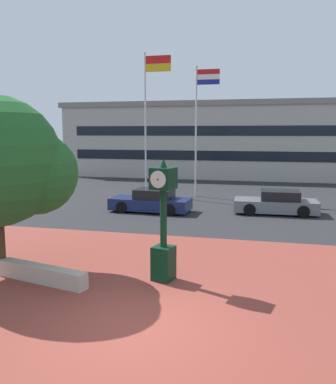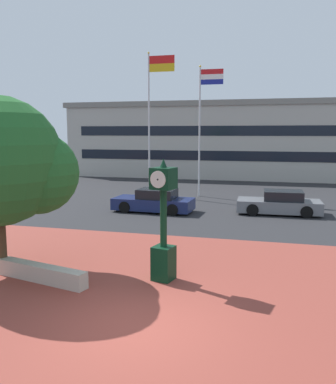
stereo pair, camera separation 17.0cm
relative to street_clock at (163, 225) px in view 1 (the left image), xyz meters
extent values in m
plane|color=#262628|center=(0.13, -3.15, -1.68)|extent=(200.00, 200.00, 0.00)
cube|color=brown|center=(0.13, -0.96, -1.67)|extent=(44.00, 12.38, 0.01)
cube|color=#ADA393|center=(-3.48, -1.06, -1.43)|extent=(3.21, 1.12, 0.50)
cube|color=black|center=(0.00, 0.00, -1.16)|extent=(0.70, 0.70, 1.03)
cylinder|color=black|center=(0.00, 0.00, 0.22)|extent=(0.21, 0.21, 1.73)
cube|color=black|center=(0.00, 0.00, 1.40)|extent=(0.75, 0.75, 0.63)
cylinder|color=silver|center=(0.07, 0.32, 1.40)|extent=(0.49, 0.14, 0.49)
sphere|color=black|center=(0.08, 0.34, 1.40)|extent=(0.05, 0.05, 0.05)
cylinder|color=silver|center=(-0.07, -0.32, 1.40)|extent=(0.49, 0.14, 0.49)
sphere|color=black|center=(-0.08, -0.34, 1.40)|extent=(0.05, 0.05, 0.05)
cone|color=black|center=(0.00, 0.00, 1.85)|extent=(0.22, 0.22, 0.27)
cylinder|color=#42301E|center=(-5.12, -0.64, -0.66)|extent=(0.29, 0.29, 2.04)
sphere|color=#236028|center=(-4.11, -0.04, 1.46)|extent=(2.61, 2.61, 2.61)
cube|color=slate|center=(3.40, 11.40, -1.24)|extent=(4.50, 1.99, 0.64)
cube|color=black|center=(3.62, 11.40, -0.68)|extent=(2.09, 1.65, 0.56)
cylinder|color=black|center=(2.06, 10.49, -1.36)|extent=(0.65, 0.24, 0.64)
cylinder|color=black|center=(2.00, 12.21, -1.36)|extent=(0.65, 0.24, 0.64)
cylinder|color=black|center=(4.80, 10.58, -1.36)|extent=(0.65, 0.24, 0.64)
cylinder|color=black|center=(4.75, 12.30, -1.36)|extent=(0.65, 0.24, 0.64)
cylinder|color=black|center=(-11.65, 8.53, -1.36)|extent=(0.65, 0.25, 0.64)
cylinder|color=black|center=(-11.75, 10.29, -1.36)|extent=(0.65, 0.25, 0.64)
cube|color=navy|center=(-3.41, 10.31, -1.24)|extent=(4.51, 1.99, 0.64)
cube|color=black|center=(-3.19, 10.30, -0.68)|extent=(2.10, 1.64, 0.56)
cylinder|color=black|center=(-4.82, 9.52, -1.36)|extent=(0.65, 0.24, 0.64)
cylinder|color=black|center=(-4.75, 11.22, -1.36)|extent=(0.65, 0.24, 0.64)
cylinder|color=black|center=(-2.07, 9.41, -1.36)|extent=(0.65, 0.24, 0.64)
cylinder|color=black|center=(-2.00, 11.11, -1.36)|extent=(0.65, 0.24, 0.64)
cylinder|color=silver|center=(-5.56, 16.50, 3.20)|extent=(0.12, 0.12, 9.75)
sphere|color=gold|center=(-5.56, 16.50, 8.13)|extent=(0.14, 0.14, 0.14)
cube|color=red|center=(-4.61, 16.50, 7.65)|extent=(1.77, 0.02, 0.54)
cube|color=gold|center=(-4.61, 16.50, 7.11)|extent=(1.77, 0.02, 0.54)
cylinder|color=silver|center=(-1.95, 16.50, 2.68)|extent=(0.12, 0.12, 8.72)
sphere|color=gold|center=(-1.95, 16.50, 7.10)|extent=(0.14, 0.14, 0.14)
cube|color=red|center=(-1.14, 16.50, 6.73)|extent=(1.50, 0.02, 0.33)
cube|color=white|center=(-1.14, 16.50, 6.39)|extent=(1.50, 0.02, 0.33)
cube|color=navy|center=(-1.14, 16.50, 6.06)|extent=(1.50, 0.02, 0.33)
cube|color=#B2ADA3|center=(-1.68, 33.36, 1.74)|extent=(31.13, 13.96, 6.83)
cube|color=gray|center=(-1.68, 33.36, 5.40)|extent=(31.75, 14.24, 0.50)
cube|color=black|center=(-1.68, 26.36, 0.60)|extent=(28.02, 0.04, 0.90)
cube|color=black|center=(-1.68, 26.36, 2.88)|extent=(28.02, 0.04, 0.90)
camera|label=1|loc=(2.98, -11.55, 2.73)|focal=38.53mm
camera|label=2|loc=(3.15, -11.51, 2.73)|focal=38.53mm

